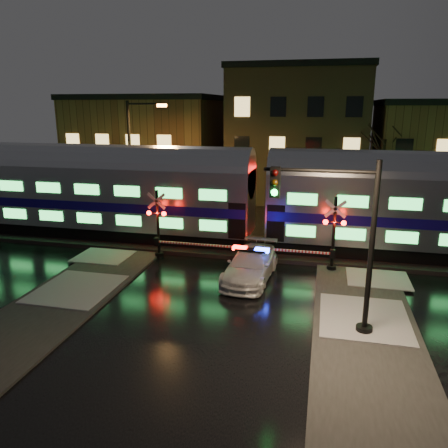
{
  "coord_description": "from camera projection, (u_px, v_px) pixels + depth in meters",
  "views": [
    {
      "loc": [
        4.57,
        -19.99,
        8.44
      ],
      "look_at": [
        -0.62,
        2.5,
        2.2
      ],
      "focal_mm": 35.0,
      "sensor_mm": 36.0,
      "label": 1
    }
  ],
  "objects": [
    {
      "name": "ground",
      "position": [
        225.0,
        279.0,
        22.0
      ],
      "size": [
        120.0,
        120.0,
        0.0
      ],
      "primitive_type": "plane",
      "color": "black",
      "rests_on": "ground"
    },
    {
      "name": "ballast",
      "position": [
        243.0,
        247.0,
        26.67
      ],
      "size": [
        90.0,
        4.2,
        0.24
      ],
      "primitive_type": "cube",
      "color": "black",
      "rests_on": "ground"
    },
    {
      "name": "sidewalk_left",
      "position": [
        37.0,
        319.0,
        17.75
      ],
      "size": [
        4.0,
        20.0,
        0.12
      ],
      "primitive_type": "cube",
      "color": "#2D2D2D",
      "rests_on": "ground"
    },
    {
      "name": "sidewalk_right",
      "position": [
        371.0,
        359.0,
        14.93
      ],
      "size": [
        4.0,
        20.0,
        0.12
      ],
      "primitive_type": "cube",
      "color": "#2D2D2D",
      "rests_on": "ground"
    },
    {
      "name": "building_left",
      "position": [
        148.0,
        146.0,
        44.34
      ],
      "size": [
        14.0,
        10.0,
        9.0
      ],
      "primitive_type": "cube",
      "color": "brown",
      "rests_on": "ground"
    },
    {
      "name": "building_mid",
      "position": [
        298.0,
        136.0,
        41.23
      ],
      "size": [
        12.0,
        11.0,
        11.5
      ],
      "primitive_type": "cube",
      "color": "brown",
      "rests_on": "ground"
    },
    {
      "name": "building_right",
      "position": [
        447.0,
        156.0,
        38.33
      ],
      "size": [
        12.0,
        10.0,
        8.5
      ],
      "primitive_type": "cube",
      "color": "brown",
      "rests_on": "ground"
    },
    {
      "name": "train",
      "position": [
        260.0,
        195.0,
        25.6
      ],
      "size": [
        51.0,
        3.12,
        5.92
      ],
      "color": "black",
      "rests_on": "ballast"
    },
    {
      "name": "police_car",
      "position": [
        250.0,
        265.0,
        21.85
      ],
      "size": [
        2.47,
        5.34,
        1.68
      ],
      "rotation": [
        0.0,
        0.0,
        -0.07
      ],
      "color": "silver",
      "rests_on": "ground"
    },
    {
      "name": "crossing_signal_right",
      "position": [
        326.0,
        241.0,
        22.68
      ],
      "size": [
        5.66,
        0.65,
        4.01
      ],
      "color": "black",
      "rests_on": "ground"
    },
    {
      "name": "crossing_signal_left",
      "position": [
        164.0,
        231.0,
        24.62
      ],
      "size": [
        5.56,
        0.65,
        3.94
      ],
      "color": "black",
      "rests_on": "ground"
    },
    {
      "name": "traffic_light",
      "position": [
        342.0,
        244.0,
        15.99
      ],
      "size": [
        4.31,
        0.74,
        6.67
      ],
      "rotation": [
        0.0,
        0.0,
        0.09
      ],
      "color": "black",
      "rests_on": "ground"
    },
    {
      "name": "streetlight",
      "position": [
        134.0,
        155.0,
        31.02
      ],
      "size": [
        2.95,
        0.31,
        8.82
      ],
      "color": "black",
      "rests_on": "ground"
    }
  ]
}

